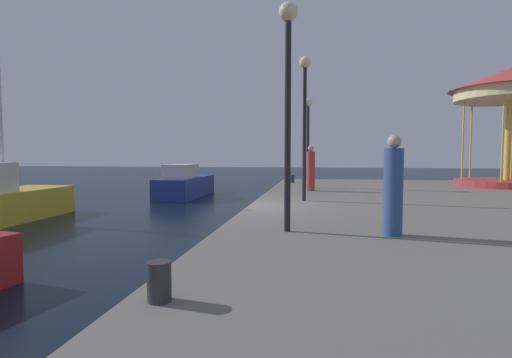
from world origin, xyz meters
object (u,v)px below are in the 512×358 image
at_px(motorboat_blue, 185,184).
at_px(lamp_post_far_end, 308,126).
at_px(lamp_post_near_edge, 288,76).
at_px(person_near_carousel, 393,189).
at_px(lamp_post_mid_promenade, 305,103).
at_px(person_by_the_water, 311,170).
at_px(bollard_center, 292,179).
at_px(carousel, 510,97).
at_px(bollard_north, 159,281).

height_order(motorboat_blue, lamp_post_far_end, lamp_post_far_end).
bearing_deg(lamp_post_near_edge, person_near_carousel, -2.35).
relative_size(lamp_post_mid_promenade, person_by_the_water, 2.46).
bearing_deg(bollard_center, carousel, -4.46).
xyz_separation_m(bollard_center, person_by_the_water, (1.03, -4.52, 0.67)).
xyz_separation_m(lamp_post_mid_promenade, bollard_north, (-1.17, -8.71, -2.88)).
xyz_separation_m(carousel, bollard_center, (-10.08, 0.79, -3.95)).
bearing_deg(person_near_carousel, lamp_post_far_end, 99.73).
bearing_deg(lamp_post_mid_promenade, carousel, 38.10).
distance_m(lamp_post_near_edge, lamp_post_mid_promenade, 5.02).
xyz_separation_m(motorboat_blue, bollard_center, (5.77, 0.41, 0.32)).
distance_m(carousel, bollard_north, 19.42).
bearing_deg(carousel, bollard_north, -123.09).
bearing_deg(lamp_post_far_end, person_by_the_water, -84.20).
bearing_deg(person_by_the_water, person_near_carousel, -79.58).
height_order(bollard_center, bollard_north, same).
bearing_deg(bollard_north, bollard_center, 88.96).
bearing_deg(lamp_post_far_end, carousel, 13.49).
distance_m(carousel, bollard_center, 10.85).
bearing_deg(motorboat_blue, lamp_post_near_edge, -62.85).
bearing_deg(bollard_north, lamp_post_mid_promenade, 82.35).
height_order(carousel, person_by_the_water, carousel).
xyz_separation_m(carousel, bollard_north, (-10.38, -15.93, -3.95)).
bearing_deg(lamp_post_far_end, bollard_north, -94.91).
bearing_deg(person_near_carousel, lamp_post_mid_promenade, 108.89).
bearing_deg(person_near_carousel, lamp_post_near_edge, 177.65).
xyz_separation_m(person_by_the_water, person_near_carousel, (1.58, -8.58, -0.01)).
xyz_separation_m(carousel, lamp_post_far_end, (-9.20, -2.21, -1.41)).
distance_m(carousel, lamp_post_mid_promenade, 11.76).
distance_m(motorboat_blue, person_near_carousel, 15.25).
xyz_separation_m(lamp_post_near_edge, lamp_post_far_end, (0.18, 10.03, -0.18)).
xyz_separation_m(lamp_post_mid_promenade, person_near_carousel, (1.74, -5.09, -2.23)).
height_order(carousel, lamp_post_mid_promenade, carousel).
xyz_separation_m(lamp_post_near_edge, lamp_post_mid_promenade, (0.17, 5.02, 0.16)).
bearing_deg(person_by_the_water, bollard_center, 102.83).
xyz_separation_m(carousel, person_by_the_water, (-9.05, -3.74, -3.29)).
distance_m(bollard_north, person_near_carousel, 4.69).
distance_m(motorboat_blue, person_by_the_water, 8.01).
xyz_separation_m(lamp_post_near_edge, person_near_carousel, (1.91, -0.08, -2.07)).
xyz_separation_m(bollard_north, person_near_carousel, (2.91, 3.62, 0.65)).
relative_size(bollard_center, bollard_north, 1.00).
bearing_deg(lamp_post_near_edge, lamp_post_far_end, 88.99).
bearing_deg(lamp_post_far_end, bollard_center, 106.29).
distance_m(motorboat_blue, lamp_post_near_edge, 14.50).
height_order(carousel, person_near_carousel, carousel).
distance_m(lamp_post_mid_promenade, bollard_north, 9.25).
relative_size(motorboat_blue, lamp_post_mid_promenade, 1.22).
relative_size(lamp_post_far_end, bollard_center, 9.94).
relative_size(lamp_post_near_edge, lamp_post_mid_promenade, 0.94).
bearing_deg(carousel, lamp_post_mid_promenade, -141.90).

